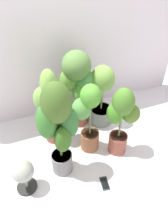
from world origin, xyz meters
name	(u,v)px	position (x,y,z in m)	size (l,w,h in m)	color
ground_plane	(90,152)	(0.00, 0.00, 0.00)	(8.00, 8.00, 0.00)	silver
mylar_back_wall	(60,32)	(0.00, 0.86, 1.00)	(3.20, 0.01, 2.00)	silver
potted_plant_back_left	(51,105)	(-0.29, 0.34, 0.47)	(0.37, 0.28, 0.85)	#974A3A
potted_plant_center	(88,116)	(0.00, 0.08, 0.44)	(0.33, 0.28, 0.78)	brown
potted_plant_back_center	(77,83)	(0.06, 0.53, 0.55)	(0.45, 0.44, 0.91)	brown
potted_plant_front_left	(58,125)	(-0.33, -0.10, 0.58)	(0.37, 0.31, 0.97)	gray
potted_plant_back_right	(100,94)	(0.30, 0.43, 0.40)	(0.40, 0.35, 0.75)	slate
potted_plant_front_right	(122,118)	(0.29, -0.07, 0.44)	(0.36, 0.28, 0.77)	#984E3E
cell_phone	(105,183)	(-0.02, -0.39, 0.00)	(0.09, 0.15, 0.01)	#283536
floor_fan	(23,173)	(-0.68, -0.17, 0.22)	(0.24, 0.24, 0.34)	black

